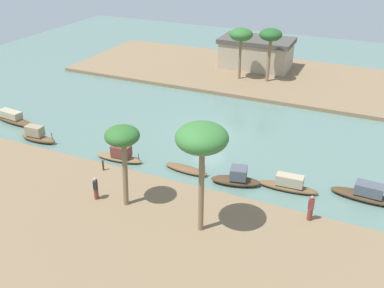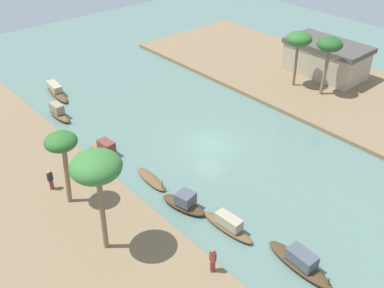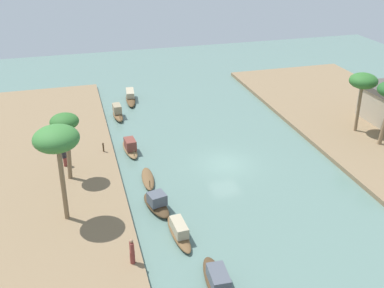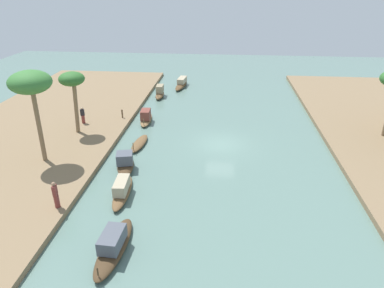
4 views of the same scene
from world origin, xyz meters
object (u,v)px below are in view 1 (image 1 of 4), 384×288
object	(u,v)px
palm_tree_left_far	(202,140)
person_on_near_bank	(311,209)
sampan_upstream_small	(288,185)
riverside_building	(256,53)
sampan_foreground	(367,194)
sampan_with_red_awning	(37,136)
sampan_downstream_large	(120,155)
palm_tree_right_short	(271,36)
sampan_open_hull	(186,169)
sampan_with_tall_canopy	(237,178)
sampan_midstream	(14,119)
palm_tree_right_tall	(241,35)
palm_tree_left_near	(122,139)
person_by_mooring	(96,189)
mooring_post	(103,165)

from	to	relation	value
palm_tree_left_far	person_on_near_bank	bearing A→B (deg)	32.20
sampan_upstream_small	riverside_building	bearing A→B (deg)	108.85
sampan_upstream_small	sampan_foreground	distance (m)	5.16
sampan_with_red_awning	palm_tree_left_far	distance (m)	19.27
sampan_downstream_large	person_on_near_bank	world-z (taller)	person_on_near_bank
palm_tree_left_far	riverside_building	size ratio (longest dim) A/B	0.78
sampan_downstream_large	palm_tree_right_short	xyz separation A→B (m)	(5.33, 22.21, 4.94)
sampan_downstream_large	riverside_building	bearing A→B (deg)	79.88
sampan_downstream_large	palm_tree_left_far	distance (m)	12.39
sampan_upstream_small	sampan_with_red_awning	xyz separation A→B (m)	(-21.11, -1.36, 0.09)
person_on_near_bank	palm_tree_left_far	xyz separation A→B (m)	(-5.69, -3.59, 5.10)
person_on_near_bank	riverside_building	xyz separation A→B (m)	(-12.48, 28.58, 1.03)
sampan_open_hull	sampan_upstream_small	bearing A→B (deg)	9.40
sampan_open_hull	sampan_upstream_small	distance (m)	7.58
sampan_with_tall_canopy	palm_tree_left_far	world-z (taller)	palm_tree_left_far
sampan_with_tall_canopy	riverside_building	world-z (taller)	riverside_building
sampan_open_hull	palm_tree_right_short	xyz separation A→B (m)	(-0.07, 21.61, 5.20)
sampan_midstream	riverside_building	size ratio (longest dim) A/B	0.58
sampan_downstream_large	sampan_open_hull	distance (m)	5.44
riverside_building	palm_tree_right_tall	bearing A→B (deg)	-95.97
sampan_upstream_small	sampan_with_red_awning	size ratio (longest dim) A/B	1.24
sampan_foreground	palm_tree_left_far	distance (m)	13.10
palm_tree_left_near	person_by_mooring	bearing A→B (deg)	-168.28
sampan_with_red_awning	mooring_post	xyz separation A→B (m)	(8.26, -2.26, 0.28)
sampan_foreground	person_by_mooring	world-z (taller)	person_by_mooring
sampan_with_tall_canopy	riverside_building	distance (m)	26.93
sampan_foreground	sampan_downstream_large	bearing A→B (deg)	-170.17
person_by_mooring	palm_tree_right_short	xyz separation A→B (m)	(3.49, 27.86, 4.28)
sampan_with_red_awning	palm_tree_right_tall	world-z (taller)	palm_tree_right_tall
sampan_open_hull	riverside_building	xyz separation A→B (m)	(-2.83, 25.89, 2.01)
mooring_post	riverside_building	world-z (taller)	riverside_building
sampan_downstream_large	sampan_with_red_awning	bearing A→B (deg)	176.09
sampan_upstream_small	palm_tree_right_short	world-z (taller)	palm_tree_right_short
palm_tree_right_short	mooring_post	bearing A→B (deg)	-102.04
sampan_midstream	palm_tree_right_tall	distance (m)	25.17
sampan_with_tall_canopy	sampan_with_red_awning	bearing A→B (deg)	168.93
person_by_mooring	riverside_building	xyz separation A→B (m)	(0.73, 32.13, 1.09)
mooring_post	palm_tree_right_short	bearing A→B (deg)	77.96
sampan_upstream_small	palm_tree_left_near	distance (m)	12.00
sampan_foreground	sampan_upstream_small	bearing A→B (deg)	-166.30
sampan_with_red_awning	sampan_foreground	world-z (taller)	sampan_with_red_awning
mooring_post	riverside_building	bearing A→B (deg)	85.09
sampan_foreground	sampan_with_tall_canopy	distance (m)	8.77
mooring_post	sampan_with_red_awning	bearing A→B (deg)	164.73
palm_tree_left_near	palm_tree_right_tall	distance (m)	26.87
person_by_mooring	riverside_building	world-z (taller)	riverside_building
sampan_foreground	palm_tree_right_short	bearing A→B (deg)	125.11
sampan_with_red_awning	palm_tree_right_short	bearing A→B (deg)	56.53
palm_tree_left_far	riverside_building	world-z (taller)	palm_tree_left_far
sampan_with_tall_canopy	person_by_mooring	xyz separation A→B (m)	(-7.56, -6.14, 0.64)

